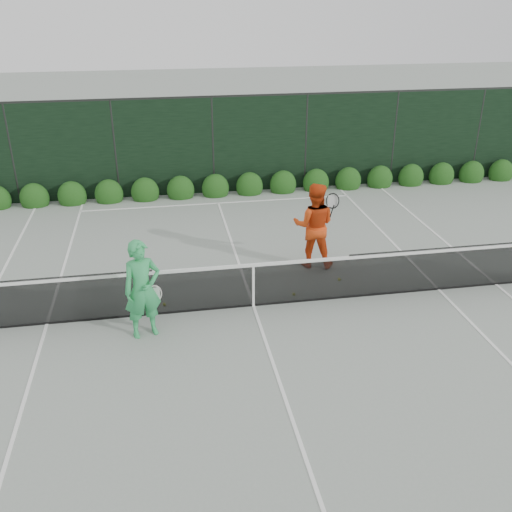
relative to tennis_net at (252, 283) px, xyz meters
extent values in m
plane|color=gray|center=(0.02, 0.00, -0.53)|extent=(80.00, 80.00, 0.00)
cube|color=black|center=(-4.18, 0.00, -0.02)|extent=(4.40, 0.01, 1.02)
cube|color=black|center=(0.02, 0.00, -0.05)|extent=(4.00, 0.01, 0.96)
cube|color=black|center=(4.22, 0.00, -0.02)|extent=(4.40, 0.01, 1.02)
cube|color=white|center=(0.02, 0.00, 0.41)|extent=(12.80, 0.03, 0.07)
cube|color=black|center=(0.02, 0.00, -0.51)|extent=(12.80, 0.02, 0.04)
cube|color=white|center=(0.02, 0.00, -0.07)|extent=(0.05, 0.03, 0.91)
imported|color=#31AA5B|center=(-2.16, -0.68, 0.43)|extent=(0.80, 0.64, 1.92)
torus|color=beige|center=(-1.96, -0.58, 0.25)|extent=(0.30, 0.08, 0.30)
cylinder|color=black|center=(-1.96, -0.58, 0.01)|extent=(0.10, 0.03, 0.30)
imported|color=#DB4012|center=(1.74, 1.70, 0.48)|extent=(1.16, 1.02, 2.02)
torus|color=black|center=(2.09, 1.50, 1.12)|extent=(0.30, 0.12, 0.30)
cylinder|color=black|center=(2.09, 1.50, 0.88)|extent=(0.10, 0.03, 0.30)
cube|color=white|center=(5.51, 0.00, -0.53)|extent=(0.06, 23.77, 0.01)
cube|color=white|center=(-4.09, 0.00, -0.53)|extent=(0.06, 23.77, 0.01)
cube|color=white|center=(4.14, 0.00, -0.53)|extent=(0.06, 23.77, 0.01)
cube|color=white|center=(0.02, 11.88, -0.53)|extent=(11.03, 0.06, 0.01)
cube|color=white|center=(0.02, 6.40, -0.53)|extent=(8.23, 0.06, 0.01)
cube|color=white|center=(0.02, 0.00, -0.53)|extent=(0.06, 12.80, 0.01)
cube|color=black|center=(0.02, 7.50, 0.97)|extent=(32.00, 0.06, 3.00)
cube|color=#262826|center=(0.02, 7.50, 2.50)|extent=(32.00, 0.06, 0.06)
cylinder|color=#262826|center=(-5.98, 7.50, 0.97)|extent=(0.08, 0.08, 3.00)
cylinder|color=#262826|center=(-2.98, 7.50, 0.97)|extent=(0.08, 0.08, 3.00)
cylinder|color=#262826|center=(0.02, 7.50, 0.97)|extent=(0.08, 0.08, 3.00)
cylinder|color=#262826|center=(3.02, 7.50, 0.97)|extent=(0.08, 0.08, 3.00)
cylinder|color=#262826|center=(6.02, 7.50, 0.97)|extent=(0.08, 0.08, 3.00)
cylinder|color=#262826|center=(9.02, 7.50, 0.97)|extent=(0.08, 0.08, 3.00)
ellipsoid|color=#163B10|center=(-5.48, 7.15, -0.30)|extent=(0.86, 0.65, 0.94)
ellipsoid|color=#163B10|center=(-4.38, 7.15, -0.30)|extent=(0.86, 0.65, 0.94)
ellipsoid|color=#163B10|center=(-3.28, 7.15, -0.30)|extent=(0.86, 0.65, 0.94)
ellipsoid|color=#163B10|center=(-2.18, 7.15, -0.30)|extent=(0.86, 0.65, 0.94)
ellipsoid|color=#163B10|center=(-1.08, 7.15, -0.30)|extent=(0.86, 0.65, 0.94)
ellipsoid|color=#163B10|center=(0.02, 7.15, -0.30)|extent=(0.86, 0.65, 0.94)
ellipsoid|color=#163B10|center=(1.12, 7.15, -0.30)|extent=(0.86, 0.65, 0.94)
ellipsoid|color=#163B10|center=(2.22, 7.15, -0.30)|extent=(0.86, 0.65, 0.94)
ellipsoid|color=#163B10|center=(3.32, 7.15, -0.30)|extent=(0.86, 0.65, 0.94)
ellipsoid|color=#163B10|center=(4.42, 7.15, -0.30)|extent=(0.86, 0.65, 0.94)
ellipsoid|color=#163B10|center=(5.52, 7.15, -0.30)|extent=(0.86, 0.65, 0.94)
ellipsoid|color=#163B10|center=(6.62, 7.15, -0.30)|extent=(0.86, 0.65, 0.94)
ellipsoid|color=#163B10|center=(7.72, 7.15, -0.30)|extent=(0.86, 0.65, 0.94)
ellipsoid|color=#163B10|center=(8.82, 7.15, -0.30)|extent=(0.86, 0.65, 0.94)
ellipsoid|color=#163B10|center=(9.92, 7.15, -0.30)|extent=(0.86, 0.65, 0.94)
sphere|color=yellow|center=(-1.80, 0.33, -0.50)|extent=(0.07, 0.07, 0.07)
sphere|color=yellow|center=(2.13, 0.79, -0.50)|extent=(0.07, 0.07, 0.07)
sphere|color=yellow|center=(0.96, 0.30, -0.50)|extent=(0.07, 0.07, 0.07)
camera|label=1|loc=(-1.70, -10.12, 5.41)|focal=40.00mm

